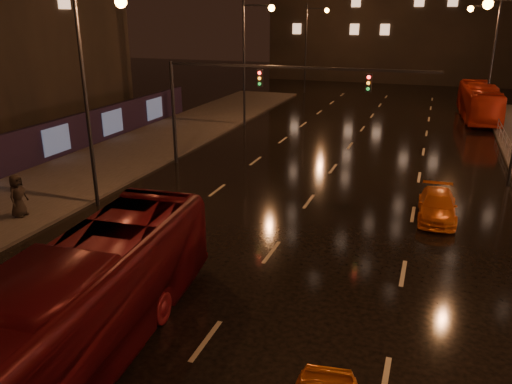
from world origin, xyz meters
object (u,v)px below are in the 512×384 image
bus_red (76,310)px  taxi_far (437,206)px  bus_curb (479,102)px  pedestrian_c (18,196)px

bus_red → taxi_far: size_ratio=2.91×
taxi_far → bus_curb: bearing=81.7°
bus_red → pedestrian_c: size_ratio=5.99×
bus_red → pedestrian_c: bearing=136.6°
bus_red → pedestrian_c: 11.73m
pedestrian_c → bus_red: bearing=-134.0°
bus_red → bus_curb: bus_red is taller
bus_curb → pedestrian_c: bus_curb is taller
bus_red → bus_curb: (11.67, 39.53, -0.10)m
bus_curb → taxi_far: 25.80m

